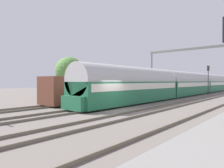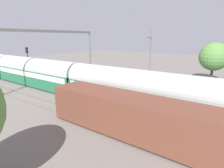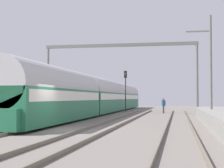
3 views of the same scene
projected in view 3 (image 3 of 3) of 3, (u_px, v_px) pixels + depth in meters
ground at (59, 130)px, 19.47m from camera, size 120.00×120.00×0.00m
track_west at (22, 128)px, 19.86m from camera, size 1.52×60.00×0.16m
track_east at (97, 129)px, 19.08m from camera, size 1.52×60.00×0.16m
track_far_east at (179, 131)px, 18.29m from camera, size 1.52×60.00×0.16m
passenger_train at (103, 96)px, 41.10m from camera, size 2.93×49.20×3.82m
person_crossing at (163, 104)px, 40.82m from camera, size 0.47×0.42×1.73m
railway_signal_far at (126, 86)px, 45.89m from camera, size 0.36×0.30×5.25m
catenary_gantry at (120, 60)px, 39.93m from camera, size 17.30×0.28×7.86m
catenary_pole_east_mid at (210, 66)px, 26.72m from camera, size 1.90×0.20×8.00m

